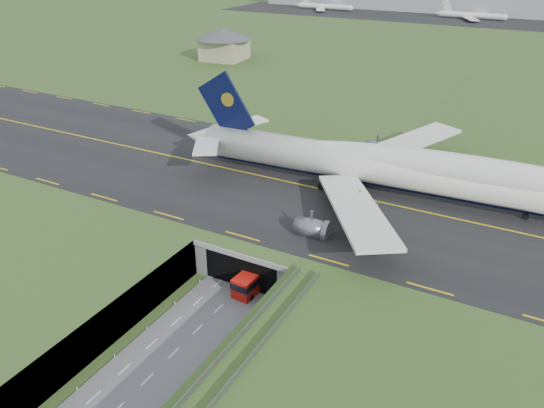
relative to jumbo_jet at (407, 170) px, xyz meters
The scene contains 9 objects.
ground 41.63m from the jumbo_jet, 112.67° to the right, with size 900.00×900.00×0.00m, color #315522.
airfield_deck 40.93m from the jumbo_jet, 112.67° to the right, with size 800.00×800.00×6.00m, color gray.
trench_road 48.40m from the jumbo_jet, 109.16° to the right, with size 12.00×75.00×0.20m, color slate.
taxiway 16.75m from the jumbo_jet, 165.42° to the right, with size 800.00×44.00×0.18m, color black.
tunnel_portal 26.69m from the jumbo_jet, 127.29° to the right, with size 17.00×22.30×6.00m.
jumbo_jet is the anchor object (origin of this frame).
shuttle_tram 32.90m from the jumbo_jet, 115.64° to the right, with size 3.42×7.83×3.11m.
service_building 122.62m from the jumbo_jet, 137.62° to the left, with size 22.70×22.70×11.36m.
cargo_terminal 262.87m from the jumbo_jet, 93.40° to the left, with size 320.00×67.00×15.60m.
Camera 1 is at (34.72, -46.47, 46.31)m, focal length 35.00 mm.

